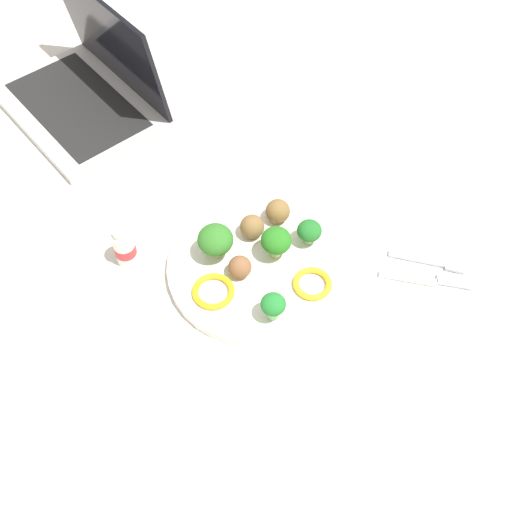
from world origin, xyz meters
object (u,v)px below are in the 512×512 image
object	(u,v)px
yogurt_bottle	(125,247)
meatball_back_left	(278,211)
plate	(256,266)
fork	(431,261)
meatball_front_left	(252,227)
broccoli_floret_back_right	(309,231)
broccoli_floret_center	(273,305)
meatball_far_rim	(240,267)
broccoli_floret_mid_left	(215,240)
pepper_ring_near_rim	(312,284)
broccoli_floret_near_rim	(276,241)
pepper_ring_far_rim	(213,291)
laptop	(87,88)
napkin	(425,271)
knife	(430,279)

from	to	relation	value
yogurt_bottle	meatball_back_left	bearing A→B (deg)	21.47
plate	fork	xyz separation A→B (m)	(0.28, 0.04, -0.00)
plate	meatball_front_left	distance (m)	0.06
meatball_front_left	meatball_back_left	bearing A→B (deg)	42.65
broccoli_floret_back_right	broccoli_floret_center	bearing A→B (deg)	-107.83
plate	meatball_front_left	xyz separation A→B (m)	(-0.01, 0.06, 0.03)
meatball_back_left	meatball_far_rim	bearing A→B (deg)	-113.52
broccoli_floret_back_right	fork	bearing A→B (deg)	-4.34
broccoli_floret_mid_left	pepper_ring_near_rim	size ratio (longest dim) A/B	1.02
broccoli_floret_near_rim	pepper_ring_near_rim	size ratio (longest dim) A/B	0.93
broccoli_floret_mid_left	meatball_far_rim	xyz separation A→B (m)	(0.04, -0.03, -0.02)
meatball_far_rim	meatball_back_left	bearing A→B (deg)	66.48
broccoli_floret_near_rim	yogurt_bottle	xyz separation A→B (m)	(-0.24, -0.02, -0.02)
pepper_ring_near_rim	pepper_ring_far_rim	bearing A→B (deg)	-169.49
broccoli_floret_back_right	fork	xyz separation A→B (m)	(0.20, -0.01, -0.04)
pepper_ring_near_rim	laptop	distance (m)	0.59
pepper_ring_far_rim	napkin	bearing A→B (deg)	13.75
broccoli_floret_center	yogurt_bottle	distance (m)	0.26
laptop	pepper_ring_near_rim	bearing A→B (deg)	-41.33
broccoli_floret_center	napkin	distance (m)	0.26
fork	laptop	world-z (taller)	laptop
broccoli_floret_center	fork	bearing A→B (deg)	27.87
meatball_front_left	meatball_far_rim	size ratio (longest dim) A/B	1.09
broccoli_floret_near_rim	knife	size ratio (longest dim) A/B	0.38
plate	yogurt_bottle	bearing A→B (deg)	179.75
yogurt_bottle	laptop	xyz separation A→B (m)	(-0.15, 0.36, 0.01)
plate	yogurt_bottle	xyz separation A→B (m)	(-0.21, 0.00, 0.03)
broccoli_floret_mid_left	meatball_far_rim	world-z (taller)	broccoli_floret_mid_left
napkin	knife	distance (m)	0.02
broccoli_floret_mid_left	laptop	world-z (taller)	laptop
pepper_ring_near_rim	yogurt_bottle	size ratio (longest dim) A/B	0.82
pepper_ring_far_rim	fork	size ratio (longest dim) A/B	0.54
laptop	meatball_front_left	bearing A→B (deg)	-41.18
meatball_far_rim	pepper_ring_near_rim	bearing A→B (deg)	-5.83
plate	yogurt_bottle	size ratio (longest dim) A/B	3.82
plate	broccoli_floret_center	world-z (taller)	broccoli_floret_center
broccoli_floret_center	meatball_far_rim	xyz separation A→B (m)	(-0.06, 0.07, -0.01)
meatball_far_rim	pepper_ring_far_rim	distance (m)	0.05
knife	plate	bearing A→B (deg)	-179.88
meatball_far_rim	broccoli_floret_center	bearing A→B (deg)	-51.72
plate	yogurt_bottle	distance (m)	0.21
meatball_front_left	knife	distance (m)	0.29
meatball_back_left	laptop	xyz separation A→B (m)	(-0.38, 0.27, 0.00)
broccoli_floret_mid_left	fork	distance (m)	0.34
broccoli_floret_mid_left	meatball_back_left	world-z (taller)	broccoli_floret_mid_left
broccoli_floret_near_rim	fork	distance (m)	0.25
broccoli_floret_back_right	yogurt_bottle	distance (m)	0.29
yogurt_bottle	laptop	bearing A→B (deg)	112.69
meatball_back_left	laptop	bearing A→B (deg)	145.22
napkin	knife	world-z (taller)	knife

